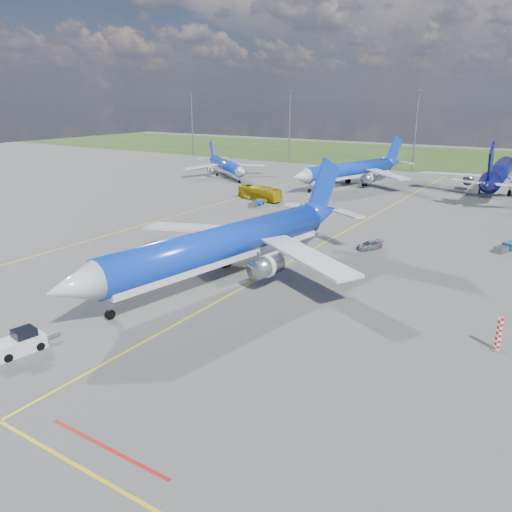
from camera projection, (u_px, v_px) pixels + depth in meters
The scene contains 16 objects.
ground at pixel (194, 314), 48.65m from camera, with size 400.00×400.00×0.00m, color #525250.
grass_strip at pixel (475, 160), 169.31m from camera, with size 400.00×80.00×0.01m, color #2D4719.
taxiway_lines at pixel (319, 247), 70.84m from camera, with size 60.25×160.00×0.02m.
floodlight_masts at pixel (494, 129), 128.22m from camera, with size 202.20×0.50×22.70m.
warning_post at pixel (499, 334), 41.34m from camera, with size 0.50×0.50×3.00m, color red.
bg_jet_nw at pixel (227, 177), 133.28m from camera, with size 24.68×32.39×8.48m, color #0E37C6, non-canonical shape.
bg_jet_nnw at pixel (349, 186), 119.72m from camera, with size 31.34×41.14×10.77m, color #0E37C6, non-canonical shape.
bg_jet_n at pixel (496, 192), 111.57m from camera, with size 35.33×46.37×12.15m, color #080C45, non-canonical shape.
main_airliner at pixel (224, 278), 58.41m from camera, with size 34.90×45.81×12.00m, color #0E37C6, non-canonical shape.
pushback_tug at pixel (20, 343), 41.36m from camera, with size 2.71×5.67×1.88m.
apron_bus at pixel (260, 193), 102.50m from camera, with size 2.44×10.43×2.91m, color #BFA00B.
service_car_a at pixel (257, 238), 72.87m from camera, with size 1.47×3.67×1.25m, color #999999.
service_car_b at pixel (244, 237), 73.50m from camera, with size 2.10×4.56×1.27m, color #999999.
service_car_c at pixel (369, 245), 69.46m from camera, with size 1.61×3.97×1.15m, color #999999.
baggage_tug_c at pixel (256, 203), 97.50m from camera, with size 1.49×4.48×0.99m.
baggage_tug_e at pixel (508, 247), 68.80m from camera, with size 3.01×4.98×1.09m.
Camera 1 is at (29.06, -34.42, 20.17)m, focal length 35.00 mm.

